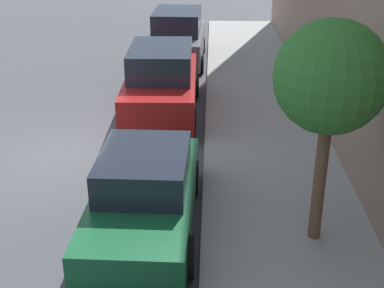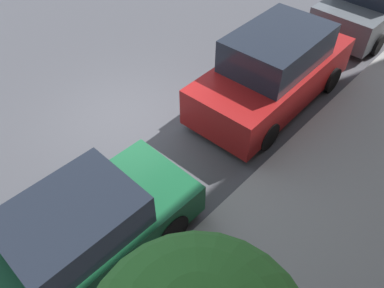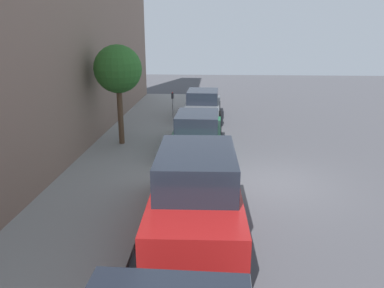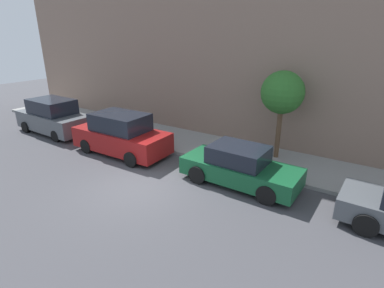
% 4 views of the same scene
% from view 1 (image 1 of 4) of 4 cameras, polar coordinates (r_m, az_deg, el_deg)
% --- Properties ---
extents(ground_plane, '(60.00, 60.00, 0.00)m').
position_cam_1_polar(ground_plane, '(13.46, -13.78, -1.24)').
color(ground_plane, '#424247').
extents(sidewalk, '(3.18, 32.00, 0.15)m').
position_cam_1_polar(sidewalk, '(13.01, 8.31, -1.32)').
color(sidewalk, gray).
rests_on(sidewalk, ground_plane).
extents(parked_sedan_second, '(1.92, 4.53, 1.54)m').
position_cam_1_polar(parked_sedan_second, '(9.98, -5.06, -5.32)').
color(parked_sedan_second, '#14512D').
rests_on(parked_sedan_second, ground_plane).
extents(parked_suv_third, '(2.08, 4.84, 1.98)m').
position_cam_1_polar(parked_suv_third, '(15.51, -3.29, 6.55)').
color(parked_suv_third, maroon).
rests_on(parked_suv_third, ground_plane).
extents(parked_suv_fourth, '(2.08, 4.84, 1.98)m').
position_cam_1_polar(parked_suv_fourth, '(20.94, -1.56, 11.25)').
color(parked_suv_fourth, '#4C5156').
rests_on(parked_suv_fourth, ground_plane).
extents(street_tree, '(1.85, 1.85, 3.91)m').
position_cam_1_polar(street_tree, '(8.78, 14.60, 6.73)').
color(street_tree, brown).
rests_on(street_tree, sidewalk).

